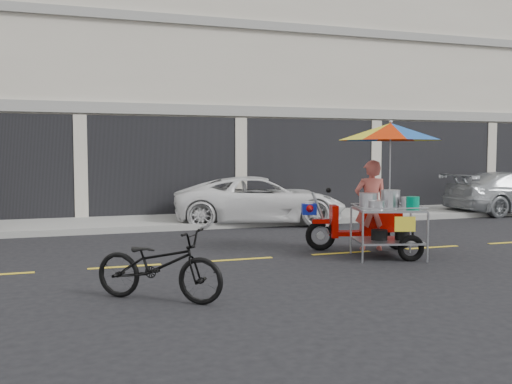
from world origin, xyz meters
name	(u,v)px	position (x,y,z in m)	size (l,w,h in m)	color
ground	(342,253)	(0.00, 0.00, 0.00)	(90.00, 90.00, 0.00)	black
sidewalk	(251,218)	(0.00, 5.50, 0.07)	(45.00, 3.00, 0.15)	gray
shophouse_block	(280,90)	(2.82, 10.59, 4.24)	(36.00, 8.11, 10.40)	beige
centerline	(342,253)	(0.00, 0.00, 0.00)	(42.00, 0.10, 0.01)	gold
white_pickup	(260,200)	(-0.02, 4.70, 0.63)	(2.09, 4.53, 1.26)	white
near_bicycle	(159,265)	(-3.80, -2.34, 0.46)	(0.61, 1.76, 0.93)	black
food_vendor_rig	(382,171)	(0.64, -0.33, 1.56)	(2.45, 2.41, 2.48)	black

